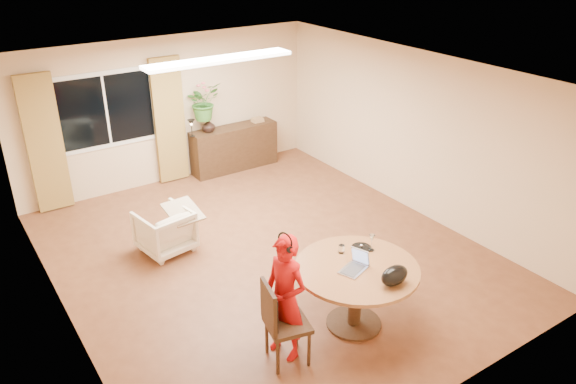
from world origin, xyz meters
The scene contains 24 objects.
floor centered at (0.00, 0.00, 0.00)m, with size 6.50×6.50×0.00m, color brown.
ceiling centered at (0.00, 0.00, 2.60)m, with size 6.50×6.50×0.00m, color white.
wall_back centered at (0.00, 3.25, 1.30)m, with size 5.50×5.50×0.00m, color beige.
wall_left centered at (-2.75, 0.00, 1.30)m, with size 6.50×6.50×0.00m, color beige.
wall_right centered at (2.75, 0.00, 1.30)m, with size 6.50×6.50×0.00m, color beige.
window centered at (-1.10, 3.23, 1.50)m, with size 1.70×0.03×1.30m.
curtain_left centered at (-2.15, 3.15, 1.15)m, with size 0.55×0.08×2.25m, color olive.
curtain_right centered at (-0.05, 3.15, 1.15)m, with size 0.55×0.08×2.25m, color olive.
ceiling_panel centered at (0.00, 1.20, 2.57)m, with size 2.20×0.35×0.05m, color white.
dining_table centered at (0.01, -1.90, 0.63)m, with size 1.41×1.41×0.80m.
dining_chair centered at (-0.96, -1.95, 0.50)m, with size 0.48×0.43×0.99m, color #311D10, non-canonical shape.
child centered at (-0.92, -1.84, 0.73)m, with size 0.35×0.53×1.45m, color red.
laptop centered at (-0.07, -1.93, 0.91)m, with size 0.34×0.22×0.22m, color #B7B7BC, non-canonical shape.
tumbler centered at (0.05, -1.57, 0.85)m, with size 0.07×0.07×0.10m, color white, non-canonical shape.
wine_glass centered at (0.38, -1.72, 0.91)m, with size 0.08×0.08×0.21m, color white, non-canonical shape.
pot_lid centered at (0.31, -1.62, 0.82)m, with size 0.24×0.24×0.04m, color white, non-canonical shape.
handbag centered at (0.11, -2.38, 0.91)m, with size 0.34×0.20×0.22m, color black, non-canonical shape.
armchair centered at (-1.16, 0.91, 0.32)m, with size 0.69×0.71×0.64m, color beige.
throw centered at (-0.89, 0.85, 0.66)m, with size 0.45×0.55×0.03m, color beige, non-canonical shape.
sideboard centered at (1.14, 3.01, 0.42)m, with size 1.69×0.41×0.84m, color #311D10.
vase centered at (0.63, 3.01, 0.97)m, with size 0.24×0.24×0.25m, color black.
bouquet centered at (0.56, 3.01, 1.42)m, with size 0.59×0.51×0.66m, color #2F6D29.
book_stack centered at (1.67, 3.01, 0.89)m, with size 0.22×0.16×0.09m, color olive, non-canonical shape.
desk_lamp centered at (0.28, 2.96, 1.01)m, with size 0.14×0.14×0.33m, color black, non-canonical shape.
Camera 1 is at (-3.60, -5.88, 4.28)m, focal length 35.00 mm.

